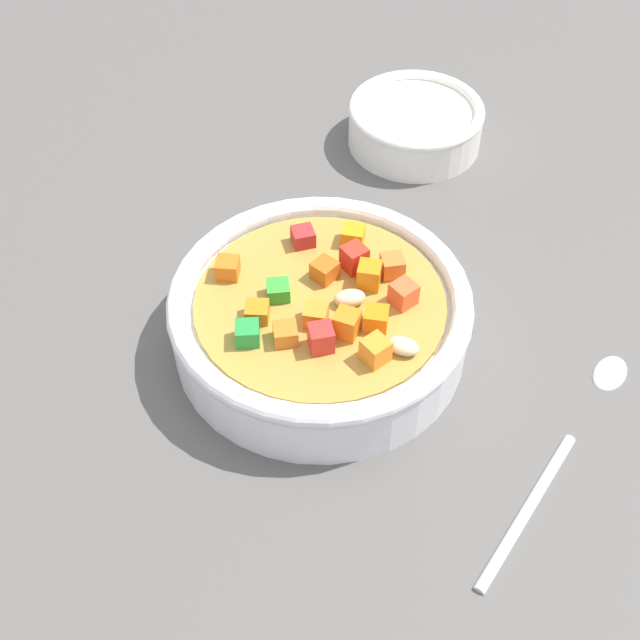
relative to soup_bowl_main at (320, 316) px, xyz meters
The scene contains 4 objects.
ground_plane 3.77cm from the soup_bowl_main, 101.39° to the right, with size 140.00×140.00×2.00cm, color #565451.
soup_bowl_main is the anchor object (origin of this frame).
spoon 18.19cm from the soup_bowl_main, 70.69° to the left, with size 19.24×10.74×0.86cm.
side_bowl_small 24.87cm from the soup_bowl_main, 168.56° to the left, with size 11.81×11.81×3.97cm.
Camera 1 is at (37.97, 5.44, 45.29)cm, focal length 46.98 mm.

